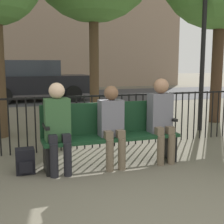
# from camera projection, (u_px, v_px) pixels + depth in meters

# --- Properties ---
(park_bench) EXTENTS (2.02, 0.45, 0.92)m
(park_bench) POSITION_uv_depth(u_px,v_px,m) (110.00, 131.00, 4.63)
(park_bench) COLOR #14381E
(park_bench) RESTS_ON ground
(seated_person_0) EXTENTS (0.34, 0.39, 1.24)m
(seated_person_0) POSITION_uv_depth(u_px,v_px,m) (58.00, 123.00, 4.22)
(seated_person_0) COLOR black
(seated_person_0) RESTS_ON ground
(seated_person_1) EXTENTS (0.34, 0.39, 1.18)m
(seated_person_1) POSITION_uv_depth(u_px,v_px,m) (112.00, 122.00, 4.47)
(seated_person_1) COLOR brown
(seated_person_1) RESTS_ON ground
(seated_person_2) EXTENTS (0.34, 0.39, 1.27)m
(seated_person_2) POSITION_uv_depth(u_px,v_px,m) (161.00, 115.00, 4.72)
(seated_person_2) COLOR brown
(seated_person_2) RESTS_ON ground
(backpack) EXTENTS (0.25, 0.24, 0.35)m
(backpack) POSITION_uv_depth(u_px,v_px,m) (25.00, 161.00, 4.26)
(backpack) COLOR black
(backpack) RESTS_ON ground
(fence_railing) EXTENTS (9.01, 0.03, 0.95)m
(fence_railing) POSITION_uv_depth(u_px,v_px,m) (92.00, 117.00, 5.50)
(fence_railing) COLOR black
(fence_railing) RESTS_ON ground
(lamp_post) EXTENTS (0.28, 0.28, 3.89)m
(lamp_post) POSITION_uv_depth(u_px,v_px,m) (205.00, 14.00, 6.67)
(lamp_post) COLOR black
(lamp_post) RESTS_ON ground
(street_surface) EXTENTS (24.00, 6.00, 0.01)m
(street_surface) POSITION_uv_depth(u_px,v_px,m) (40.00, 97.00, 13.93)
(street_surface) COLOR #333335
(street_surface) RESTS_ON ground
(parked_car_0) EXTENTS (4.20, 1.94, 1.62)m
(parked_car_0) POSITION_uv_depth(u_px,v_px,m) (35.00, 80.00, 12.47)
(parked_car_0) COLOR black
(parked_car_0) RESTS_ON ground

